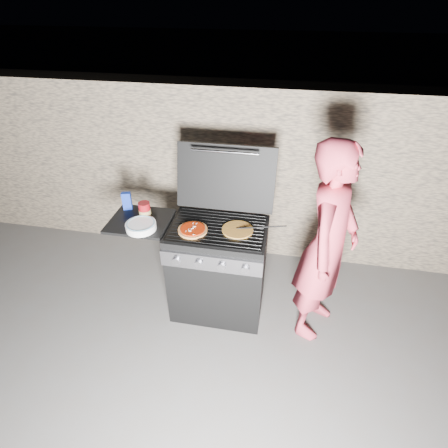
% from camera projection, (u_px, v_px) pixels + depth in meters
% --- Properties ---
extents(ground, '(50.00, 50.00, 0.00)m').
position_uv_depth(ground, '(219.00, 305.00, 3.34)').
color(ground, '#504B46').
extents(stone_wall, '(8.00, 0.35, 1.80)m').
position_uv_depth(stone_wall, '(237.00, 172.00, 3.69)').
color(stone_wall, '#957E60').
rests_on(stone_wall, ground).
extents(gas_grill, '(1.34, 0.79, 0.91)m').
position_uv_depth(gas_grill, '(191.00, 266.00, 3.12)').
color(gas_grill, black).
rests_on(gas_grill, ground).
extents(pizza_topped, '(0.25, 0.25, 0.03)m').
position_uv_depth(pizza_topped, '(193.00, 229.00, 2.78)').
color(pizza_topped, gold).
rests_on(pizza_topped, gas_grill).
extents(pizza_plain, '(0.32, 0.32, 0.01)m').
position_uv_depth(pizza_plain, '(238.00, 230.00, 2.79)').
color(pizza_plain, gold).
rests_on(pizza_plain, gas_grill).
extents(sauce_jar, '(0.13, 0.13, 0.15)m').
position_uv_depth(sauce_jar, '(145.00, 211.00, 2.92)').
color(sauce_jar, maroon).
rests_on(sauce_jar, gas_grill).
extents(blue_carton, '(0.08, 0.06, 0.16)m').
position_uv_depth(blue_carton, '(127.00, 201.00, 3.03)').
color(blue_carton, navy).
rests_on(blue_carton, gas_grill).
extents(plate_stack, '(0.28, 0.28, 0.06)m').
position_uv_depth(plate_stack, '(141.00, 226.00, 2.81)').
color(plate_stack, white).
rests_on(plate_stack, gas_grill).
extents(person, '(0.61, 0.74, 1.73)m').
position_uv_depth(person, '(327.00, 246.00, 2.70)').
color(person, '#C93B4D').
rests_on(person, ground).
extents(tongs, '(0.40, 0.02, 0.08)m').
position_uv_depth(tongs, '(261.00, 228.00, 2.75)').
color(tongs, black).
rests_on(tongs, gas_grill).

